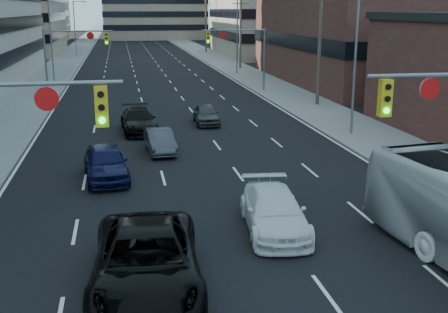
% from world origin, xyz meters
% --- Properties ---
extents(road_surface, '(18.00, 300.00, 0.02)m').
position_xyz_m(road_surface, '(0.00, 130.00, 0.01)').
color(road_surface, black).
rests_on(road_surface, ground).
extents(sidewalk_left, '(5.00, 300.00, 0.15)m').
position_xyz_m(sidewalk_left, '(-11.50, 130.00, 0.07)').
color(sidewalk_left, slate).
rests_on(sidewalk_left, ground).
extents(sidewalk_right, '(5.00, 300.00, 0.15)m').
position_xyz_m(sidewalk_right, '(11.50, 130.00, 0.07)').
color(sidewalk_right, slate).
rests_on(sidewalk_right, ground).
extents(storefront_right_mid, '(20.00, 30.00, 9.00)m').
position_xyz_m(storefront_right_mid, '(24.00, 50.00, 4.50)').
color(storefront_right_mid, '#472119').
rests_on(storefront_right_mid, ground).
extents(office_right_far, '(22.00, 28.00, 14.00)m').
position_xyz_m(office_right_far, '(25.00, 88.00, 7.00)').
color(office_right_far, gray).
rests_on(office_right_far, ground).
extents(bg_block_right, '(22.00, 22.00, 12.00)m').
position_xyz_m(bg_block_right, '(32.00, 130.00, 6.00)').
color(bg_block_right, gray).
rests_on(bg_block_right, ground).
extents(signal_far_left, '(6.09, 0.33, 6.00)m').
position_xyz_m(signal_far_left, '(-7.68, 45.00, 4.30)').
color(signal_far_left, slate).
rests_on(signal_far_left, ground).
extents(signal_far_right, '(6.09, 0.33, 6.00)m').
position_xyz_m(signal_far_right, '(7.68, 45.00, 4.30)').
color(signal_far_right, slate).
rests_on(signal_far_right, ground).
extents(utility_pole_block, '(2.20, 0.28, 11.00)m').
position_xyz_m(utility_pole_block, '(12.20, 36.00, 5.78)').
color(utility_pole_block, '#4C3D2D').
rests_on(utility_pole_block, ground).
extents(utility_pole_midblock, '(2.20, 0.28, 11.00)m').
position_xyz_m(utility_pole_midblock, '(12.20, 66.00, 5.78)').
color(utility_pole_midblock, '#4C3D2D').
rests_on(utility_pole_midblock, ground).
extents(utility_pole_distant, '(2.20, 0.28, 11.00)m').
position_xyz_m(utility_pole_distant, '(12.20, 96.00, 5.78)').
color(utility_pole_distant, '#4C3D2D').
rests_on(utility_pole_distant, ground).
extents(streetlight_left_mid, '(2.03, 0.22, 9.00)m').
position_xyz_m(streetlight_left_mid, '(-10.34, 55.00, 5.05)').
color(streetlight_left_mid, slate).
rests_on(streetlight_left_mid, ground).
extents(streetlight_left_far, '(2.03, 0.22, 9.00)m').
position_xyz_m(streetlight_left_far, '(-10.34, 90.00, 5.05)').
color(streetlight_left_far, slate).
rests_on(streetlight_left_far, ground).
extents(streetlight_right_near, '(2.03, 0.22, 9.00)m').
position_xyz_m(streetlight_right_near, '(10.34, 25.00, 5.05)').
color(streetlight_right_near, slate).
rests_on(streetlight_right_near, ground).
extents(streetlight_right_far, '(2.03, 0.22, 9.00)m').
position_xyz_m(streetlight_right_far, '(10.34, 60.00, 5.05)').
color(streetlight_right_far, slate).
rests_on(streetlight_right_far, ground).
extents(black_pickup, '(3.33, 6.62, 1.80)m').
position_xyz_m(black_pickup, '(-3.09, 7.18, 0.90)').
color(black_pickup, black).
rests_on(black_pickup, ground).
extents(white_van, '(2.54, 5.24, 1.47)m').
position_xyz_m(white_van, '(1.60, 10.84, 0.73)').
color(white_van, white).
rests_on(white_van, ground).
extents(sedan_blue, '(2.35, 4.88, 1.61)m').
position_xyz_m(sedan_blue, '(-4.41, 18.32, 0.80)').
color(sedan_blue, black).
rests_on(sedan_blue, ground).
extents(sedan_grey_center, '(1.69, 4.04, 1.30)m').
position_xyz_m(sedan_grey_center, '(-1.57, 22.95, 0.65)').
color(sedan_grey_center, '#3A3A3D').
rests_on(sedan_grey_center, ground).
extents(sedan_black_far, '(2.39, 5.31, 1.51)m').
position_xyz_m(sedan_black_far, '(-2.52, 28.53, 0.76)').
color(sedan_black_far, black).
rests_on(sedan_black_far, ground).
extents(sedan_grey_right, '(1.75, 4.07, 1.37)m').
position_xyz_m(sedan_grey_right, '(2.15, 30.35, 0.68)').
color(sedan_grey_right, '#39383B').
rests_on(sedan_grey_right, ground).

